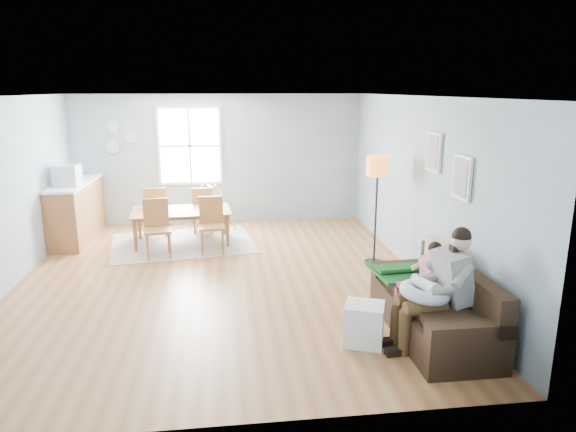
{
  "coord_description": "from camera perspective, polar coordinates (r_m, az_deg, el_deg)",
  "views": [
    {
      "loc": [
        0.1,
        -7.36,
        2.8
      ],
      "look_at": [
        1.0,
        -0.17,
        1.0
      ],
      "focal_mm": 32.0,
      "sensor_mm": 36.0,
      "label": 1
    }
  ],
  "objects": [
    {
      "name": "room",
      "position": [
        7.37,
        -8.02,
        10.88
      ],
      "size": [
        8.4,
        9.4,
        3.9
      ],
      "color": "brown"
    },
    {
      "name": "window",
      "position": [
        10.9,
        -10.85,
        7.67
      ],
      "size": [
        1.32,
        0.08,
        1.62
      ],
      "color": "white",
      "rests_on": "room"
    },
    {
      "name": "pictures",
      "position": [
        6.99,
        17.24,
        5.53
      ],
      "size": [
        0.05,
        1.34,
        0.74
      ],
      "color": "white",
      "rests_on": "room"
    },
    {
      "name": "wall_plates",
      "position": [
        11.07,
        -18.23,
        8.25
      ],
      "size": [
        0.67,
        0.02,
        0.66
      ],
      "color": "#95A4B3",
      "rests_on": "room"
    },
    {
      "name": "sofa",
      "position": [
        6.33,
        16.18,
        -9.98
      ],
      "size": [
        0.88,
        2.04,
        0.83
      ],
      "color": "black",
      "rests_on": "room"
    },
    {
      "name": "green_throw",
      "position": [
        6.8,
        13.46,
        -5.98
      ],
      "size": [
        0.99,
        0.86,
        0.04
      ],
      "primitive_type": "cube",
      "rotation": [
        0.0,
        0.0,
        0.08
      ],
      "color": "#145B1A",
      "rests_on": "sofa"
    },
    {
      "name": "beige_pillow",
      "position": [
        6.71,
        16.34,
        -4.51
      ],
      "size": [
        0.18,
        0.48,
        0.47
      ],
      "primitive_type": "cube",
      "rotation": [
        0.0,
        0.0,
        0.12
      ],
      "color": "beige",
      "rests_on": "sofa"
    },
    {
      "name": "father",
      "position": [
        5.87,
        16.43,
        -7.36
      ],
      "size": [
        0.99,
        0.48,
        1.36
      ],
      "color": "gray",
      "rests_on": "sofa"
    },
    {
      "name": "nursing_pillow",
      "position": [
        5.84,
        14.95,
        -8.18
      ],
      "size": [
        0.6,
        0.59,
        0.23
      ],
      "primitive_type": "torus",
      "rotation": [
        0.0,
        0.14,
        0.07
      ],
      "color": "silver",
      "rests_on": "father"
    },
    {
      "name": "infant",
      "position": [
        5.84,
        14.8,
        -7.3
      ],
      "size": [
        0.23,
        0.39,
        0.14
      ],
      "color": "white",
      "rests_on": "nursing_pillow"
    },
    {
      "name": "toddler",
      "position": [
        6.32,
        15.1,
        -5.89
      ],
      "size": [
        0.56,
        0.32,
        0.86
      ],
      "color": "white",
      "rests_on": "sofa"
    },
    {
      "name": "floor_lamp",
      "position": [
        8.27,
        9.91,
        4.49
      ],
      "size": [
        0.36,
        0.36,
        1.78
      ],
      "color": "black",
      "rests_on": "room"
    },
    {
      "name": "storage_cube",
      "position": [
        5.94,
        8.36,
        -11.78
      ],
      "size": [
        0.53,
        0.5,
        0.47
      ],
      "color": "white",
      "rests_on": "room"
    },
    {
      "name": "rug",
      "position": [
        9.75,
        -11.58,
        -2.97
      ],
      "size": [
        2.81,
        2.3,
        0.01
      ],
      "primitive_type": "cube",
      "rotation": [
        0.0,
        0.0,
        0.15
      ],
      "color": "#9F9C92",
      "rests_on": "room"
    },
    {
      "name": "dining_table",
      "position": [
        9.67,
        -11.67,
        -1.23
      ],
      "size": [
        1.85,
        1.12,
        0.63
      ],
      "primitive_type": "imported",
      "rotation": [
        0.0,
        0.0,
        0.07
      ],
      "color": "brown",
      "rests_on": "rug"
    },
    {
      "name": "chair_sw",
      "position": [
        8.99,
        -14.36,
        -0.87
      ],
      "size": [
        0.52,
        0.52,
        0.99
      ],
      "color": "olive",
      "rests_on": "rug"
    },
    {
      "name": "chair_se",
      "position": [
        9.05,
        -8.48,
        -0.54
      ],
      "size": [
        0.46,
        0.46,
        0.97
      ],
      "color": "olive",
      "rests_on": "rug"
    },
    {
      "name": "chair_nw",
      "position": [
        10.2,
        -14.56,
        0.82
      ],
      "size": [
        0.51,
        0.51,
        0.98
      ],
      "color": "olive",
      "rests_on": "rug"
    },
    {
      "name": "chair_ne",
      "position": [
        10.27,
        -9.49,
        0.99
      ],
      "size": [
        0.45,
        0.45,
        0.93
      ],
      "color": "olive",
      "rests_on": "rug"
    },
    {
      "name": "counter",
      "position": [
        10.49,
        -22.41,
        0.58
      ],
      "size": [
        0.62,
        1.99,
        1.11
      ],
      "color": "brown",
      "rests_on": "room"
    },
    {
      "name": "monitor",
      "position": [
        10.0,
        -23.3,
        4.17
      ],
      "size": [
        0.41,
        0.39,
        0.37
      ],
      "color": "#BABAC0",
      "rests_on": "counter"
    },
    {
      "name": "baby_swing",
      "position": [
        10.74,
        -8.57,
        0.82
      ],
      "size": [
        1.02,
        1.03,
        0.86
      ],
      "color": "#BABAC0",
      "rests_on": "room"
    }
  ]
}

